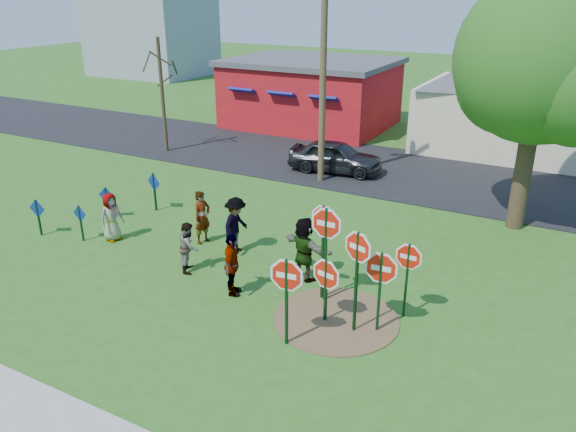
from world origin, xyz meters
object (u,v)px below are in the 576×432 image
object	(u,v)px
stop_sign_a	(287,283)
person_a	(111,217)
suv	(335,156)
stop_sign_c	(357,259)
leafy_tree	(545,68)
stop_sign_b	(323,228)
utility_pole	(323,74)
stop_sign_d	(408,263)
person_b	(202,217)

from	to	relation	value
stop_sign_a	person_a	distance (m)	8.28
person_a	suv	size ratio (longest dim) A/B	0.39
stop_sign_c	leafy_tree	distance (m)	9.73
stop_sign_b	suv	world-z (taller)	stop_sign_b
stop_sign_b	suv	size ratio (longest dim) A/B	0.68
utility_pole	leafy_tree	distance (m)	8.42
stop_sign_d	person_a	size ratio (longest dim) A/B	1.31
suv	utility_pole	bearing A→B (deg)	170.44
person_a	utility_pole	xyz separation A→B (m)	(3.50, 8.78, 3.74)
stop_sign_b	person_b	world-z (taller)	stop_sign_b
stop_sign_a	stop_sign_b	distance (m)	2.33
stop_sign_d	stop_sign_b	bearing A→B (deg)	-172.56
person_b	suv	world-z (taller)	person_b
stop_sign_a	stop_sign_d	xyz separation A→B (m)	(2.08, 2.47, -0.09)
stop_sign_a	person_a	bearing A→B (deg)	155.19
person_b	leafy_tree	bearing A→B (deg)	-45.10
stop_sign_a	stop_sign_b	size ratio (longest dim) A/B	0.84
stop_sign_d	utility_pole	size ratio (longest dim) A/B	0.25
stop_sign_a	suv	distance (m)	13.35
suv	utility_pole	size ratio (longest dim) A/B	0.48
person_a	person_b	xyz separation A→B (m)	(2.77, 1.25, 0.07)
stop_sign_a	utility_pole	xyz separation A→B (m)	(-4.38, 11.22, 2.93)
suv	utility_pole	xyz separation A→B (m)	(-0.07, -1.38, 3.81)
person_a	person_b	bearing A→B (deg)	-53.56
leafy_tree	person_a	bearing A→B (deg)	-147.59
stop_sign_b	utility_pole	world-z (taller)	utility_pole
person_b	suv	distance (m)	8.95
stop_sign_a	utility_pole	distance (m)	12.40
stop_sign_d	person_b	xyz separation A→B (m)	(-7.19, 1.22, -0.65)
suv	utility_pole	world-z (taller)	utility_pole
stop_sign_a	stop_sign_c	xyz separation A→B (m)	(1.21, 1.24, 0.34)
stop_sign_b	stop_sign_a	bearing A→B (deg)	-83.13
person_a	utility_pole	distance (m)	10.17
stop_sign_b	stop_sign_d	xyz separation A→B (m)	(2.23, 0.19, -0.54)
stop_sign_c	person_a	distance (m)	9.23
stop_sign_c	suv	size ratio (longest dim) A/B	0.67
stop_sign_d	person_a	world-z (taller)	stop_sign_d
stop_sign_c	suv	xyz separation A→B (m)	(-5.51, 11.36, -1.21)
stop_sign_b	person_a	bearing A→B (deg)	-178.16
leafy_tree	stop_sign_c	bearing A→B (deg)	-107.20
stop_sign_d	person_b	size ratio (longest dim) A/B	1.21
stop_sign_c	person_b	distance (m)	6.86
stop_sign_a	stop_sign_b	xyz separation A→B (m)	(-0.15, 2.28, 0.44)
stop_sign_a	stop_sign_c	bearing A→B (deg)	38.21
stop_sign_a	person_b	world-z (taller)	stop_sign_a
person_a	leafy_tree	xyz separation A→B (m)	(11.77, 7.47, 4.64)
stop_sign_c	utility_pole	world-z (taller)	utility_pole
stop_sign_d	person_a	bearing A→B (deg)	-177.34
stop_sign_a	person_b	distance (m)	6.34
stop_sign_b	person_b	distance (m)	5.29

